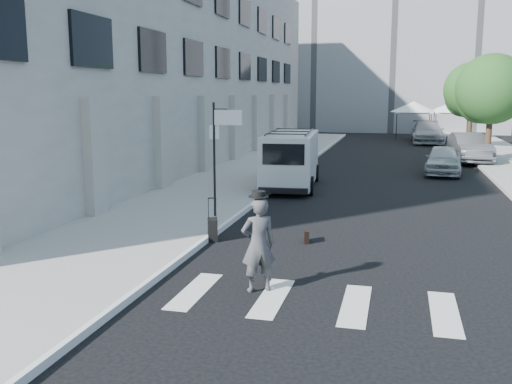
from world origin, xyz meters
The scene contains 16 objects.
ground centered at (0.00, 0.00, 0.00)m, with size 120.00×120.00×0.00m, color black.
sidewalk_left centered at (-4.25, 16.00, 0.07)m, with size 4.50×48.00×0.15m, color gray.
building_left centered at (-11.50, 18.00, 6.00)m, with size 10.00×44.00×12.00m, color gray.
building_far centered at (2.00, 50.00, 12.50)m, with size 22.00×12.00×25.00m, color slate.
sign_pole centered at (-2.36, 3.20, 2.65)m, with size 1.03×0.07×3.50m.
tree_near centered at (7.50, 20.15, 3.97)m, with size 3.80×3.83×6.03m.
tree_far centered at (7.50, 29.15, 3.97)m, with size 3.80×3.83×6.03m.
tent_left centered at (4.00, 38.00, 2.71)m, with size 4.00×4.00×3.20m.
tent_right centered at (7.20, 38.50, 2.71)m, with size 4.00×4.00×3.20m.
businessman centered at (0.24, -2.67, 0.96)m, with size 0.70×0.46×1.92m, color #3E3F41.
briefcase centered at (0.58, 1.31, 0.17)m, with size 0.12×0.44×0.34m, color black.
suitcase centered at (-1.90, 0.86, 0.31)m, with size 0.38×0.48×1.15m.
cargo_van centered at (-1.52, 10.23, 1.18)m, with size 2.50×6.15×2.27m.
parked_car_a centered at (5.00, 15.68, 0.71)m, with size 1.67×4.16×1.42m, color #A9ACB2.
parked_car_b centered at (6.80, 21.04, 0.84)m, with size 1.78×5.10×1.68m, color #525459.
parked_car_c centered at (5.00, 33.56, 0.86)m, with size 2.40×5.91×1.71m, color gray.
Camera 1 is at (2.86, -13.32, 3.94)m, focal length 40.00 mm.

